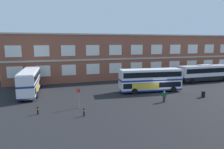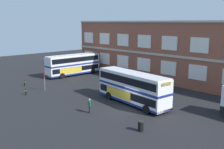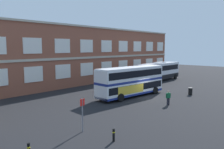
% 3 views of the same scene
% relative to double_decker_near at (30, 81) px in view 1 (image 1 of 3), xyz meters
% --- Properties ---
extents(ground_plane, '(120.00, 120.00, 0.00)m').
position_rel_double_decker_near_xyz_m(ground_plane, '(21.35, -5.34, -2.15)').
color(ground_plane, black).
extents(brick_terminal_building, '(57.49, 8.19, 10.57)m').
position_rel_double_decker_near_xyz_m(brick_terminal_building, '(22.84, 10.64, 2.99)').
color(brick_terminal_building, brown).
rests_on(brick_terminal_building, ground).
extents(double_decker_near, '(3.18, 11.09, 4.07)m').
position_rel_double_decker_near_xyz_m(double_decker_near, '(0.00, 0.00, 0.00)').
color(double_decker_near, silver).
rests_on(double_decker_near, ground).
extents(double_decker_middle, '(11.21, 3.74, 4.07)m').
position_rel_double_decker_near_xyz_m(double_decker_middle, '(20.22, -5.08, 0.00)').
color(double_decker_middle, silver).
rests_on(double_decker_middle, ground).
extents(touring_coach, '(12.04, 3.03, 3.80)m').
position_rel_double_decker_near_xyz_m(touring_coach, '(36.17, -0.49, -0.24)').
color(touring_coach, silver).
rests_on(touring_coach, ground).
extents(waiting_passenger, '(0.60, 0.41, 1.70)m').
position_rel_double_decker_near_xyz_m(waiting_passenger, '(19.20, -11.26, -1.22)').
color(waiting_passenger, black).
rests_on(waiting_passenger, ground).
extents(bus_stand_flag, '(0.44, 0.10, 2.70)m').
position_rel_double_decker_near_xyz_m(bus_stand_flag, '(6.84, -10.12, -0.51)').
color(bus_stand_flag, slate).
rests_on(bus_stand_flag, ground).
extents(station_litter_bin, '(0.60, 0.60, 1.03)m').
position_rel_double_decker_near_xyz_m(station_litter_bin, '(26.61, -10.91, -1.63)').
color(station_litter_bin, black).
rests_on(station_litter_bin, ground).
extents(safety_bollard_west, '(0.19, 0.19, 0.95)m').
position_rel_double_decker_near_xyz_m(safety_bollard_west, '(1.70, -10.95, -1.66)').
color(safety_bollard_west, black).
rests_on(safety_bollard_west, ground).
extents(safety_bollard_east, '(0.19, 0.19, 0.95)m').
position_rel_double_decker_near_xyz_m(safety_bollard_east, '(7.01, -13.26, -1.66)').
color(safety_bollard_east, black).
rests_on(safety_bollard_east, ground).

